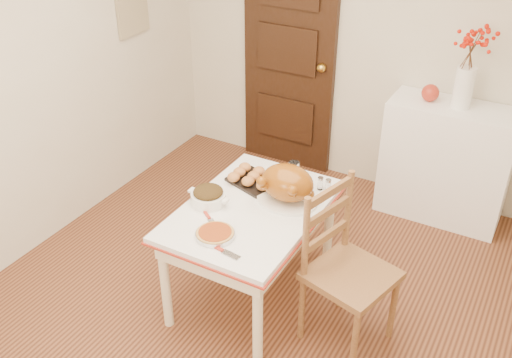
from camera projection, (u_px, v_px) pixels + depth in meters
The scene contains 18 objects.
floor at pixel (246, 315), 3.79m from camera, with size 3.50×4.00×0.00m, color #432214.
wall_back at pixel (370, 42), 4.63m from camera, with size 3.50×0.00×2.50m, color beige.
wall_left at pixel (17, 85), 3.87m from camera, with size 0.00×4.00×2.50m, color beige.
door_back at pixel (289, 56), 5.02m from camera, with size 0.85×0.06×2.06m, color black.
photo_board at pixel (132, 6), 4.63m from camera, with size 0.03×0.35×0.45m, color tan.
sideboard at pixel (445, 162), 4.55m from camera, with size 0.95×0.42×0.95m, color white.
kitchen_table at pixel (252, 252), 3.78m from camera, with size 0.81×1.17×0.70m, color white, non-canonical shape.
chair_oak at pixel (351, 272), 3.36m from camera, with size 0.46×0.46×1.03m, color #926038, non-canonical shape.
berry_vase at pixel (468, 66), 4.12m from camera, with size 0.33×0.33×0.64m, color white, non-canonical shape.
apple at pixel (430, 93), 4.35m from camera, with size 0.13×0.13×0.13m, color #A2291A.
turkey_platter at pixel (287, 185), 3.59m from camera, with size 0.40×0.32×0.25m, color #80430B, non-canonical shape.
pumpkin_pie at pixel (215, 233), 3.33m from camera, with size 0.23×0.23×0.05m, color maroon.
stuffing_dish at pixel (208, 196), 3.62m from camera, with size 0.28×0.22×0.11m, color #443014, non-canonical shape.
rolls_tray at pixel (254, 178), 3.83m from camera, with size 0.31×0.24×0.08m, color #BF723A, non-canonical shape.
pie_server at pixel (224, 251), 3.22m from camera, with size 0.22×0.06×0.01m, color silver, non-canonical shape.
carving_knife at pixel (212, 221), 3.47m from camera, with size 0.22×0.05×0.01m, color silver, non-canonical shape.
drinking_glass at pixel (294, 170), 3.87m from camera, with size 0.07×0.07×0.12m, color white.
shaker_pair at pixel (324, 184), 3.75m from camera, with size 0.09×0.04×0.09m, color white, non-canonical shape.
Camera 1 is at (1.41, -2.40, 2.72)m, focal length 40.86 mm.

